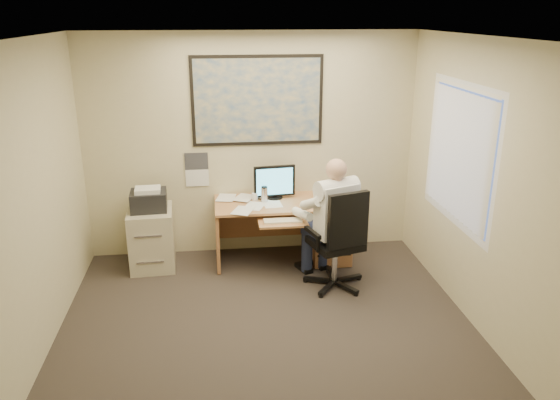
{
  "coord_description": "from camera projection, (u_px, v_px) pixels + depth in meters",
  "views": [
    {
      "loc": [
        -0.44,
        -4.21,
        2.91
      ],
      "look_at": [
        0.24,
        1.3,
        0.97
      ],
      "focal_mm": 35.0,
      "sensor_mm": 36.0,
      "label": 1
    }
  ],
  "objects": [
    {
      "name": "person",
      "position": [
        335.0,
        224.0,
        5.9
      ],
      "size": [
        0.87,
        1.02,
        1.45
      ],
      "primitive_type": null,
      "rotation": [
        0.0,
        0.0,
        0.38
      ],
      "color": "white",
      "rests_on": "office_chair"
    },
    {
      "name": "office_chair",
      "position": [
        334.0,
        259.0,
        5.95
      ],
      "size": [
        0.86,
        0.86,
        1.16
      ],
      "rotation": [
        0.0,
        0.0,
        0.29
      ],
      "color": "black",
      "rests_on": "ground"
    },
    {
      "name": "desk",
      "position": [
        309.0,
        224.0,
        6.66
      ],
      "size": [
        1.6,
        0.97,
        1.15
      ],
      "color": "tan",
      "rests_on": "ground"
    },
    {
      "name": "filing_cabinet",
      "position": [
        151.0,
        233.0,
        6.45
      ],
      "size": [
        0.54,
        0.64,
        0.99
      ],
      "rotation": [
        0.0,
        0.0,
        0.05
      ],
      "color": "#C0B79B",
      "rests_on": "ground"
    },
    {
      "name": "window_blinds",
      "position": [
        459.0,
        155.0,
        5.42
      ],
      "size": [
        0.06,
        1.4,
        1.3
      ],
      "primitive_type": null,
      "color": "white",
      "rests_on": "room_shell"
    },
    {
      "name": "room_shell",
      "position": [
        271.0,
        210.0,
        4.51
      ],
      "size": [
        4.0,
        4.5,
        2.7
      ],
      "color": "#312B26",
      "rests_on": "ground"
    },
    {
      "name": "wall_calendar",
      "position": [
        197.0,
        170.0,
        6.62
      ],
      "size": [
        0.28,
        0.01,
        0.42
      ],
      "primitive_type": "cube",
      "color": "white",
      "rests_on": "room_shell"
    },
    {
      "name": "world_map",
      "position": [
        257.0,
        101.0,
        6.43
      ],
      "size": [
        1.56,
        0.03,
        1.06
      ],
      "primitive_type": "cube",
      "color": "#1E4C93",
      "rests_on": "room_shell"
    }
  ]
}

